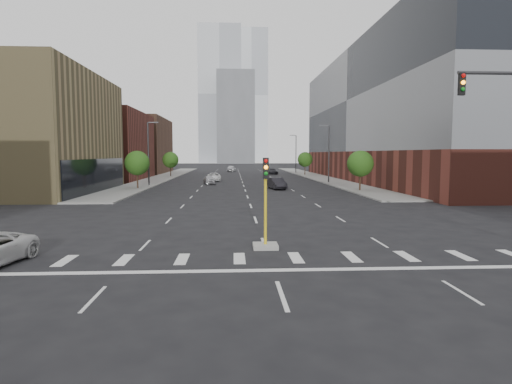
{
  "coord_description": "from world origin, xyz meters",
  "views": [
    {
      "loc": [
        -1.57,
        -11.45,
        4.57
      ],
      "look_at": [
        -0.31,
        11.8,
        2.5
      ],
      "focal_mm": 30.0,
      "sensor_mm": 36.0,
      "label": 1
    }
  ],
  "objects": [
    {
      "name": "car_deep_right",
      "position": [
        7.3,
        84.71,
        0.68
      ],
      "size": [
        2.56,
        4.93,
        1.37
      ],
      "primitive_type": "imported",
      "rotation": [
        0.0,
        0.0,
        0.14
      ],
      "color": "black",
      "rests_on": "ground"
    },
    {
      "name": "streetlight_right_a",
      "position": [
        13.41,
        55.0,
        5.01
      ],
      "size": [
        1.6,
        0.22,
        9.07
      ],
      "color": "#2D2D30",
      "rests_on": "ground"
    },
    {
      "name": "building_left_far_b",
      "position": [
        -27.5,
        92.0,
        6.5
      ],
      "size": [
        20.0,
        24.0,
        13.0
      ],
      "primitive_type": "cube",
      "color": "brown",
      "rests_on": "ground"
    },
    {
      "name": "car_near_left",
      "position": [
        -5.12,
        53.38,
        0.66
      ],
      "size": [
        2.18,
        4.09,
        1.32
      ],
      "primitive_type": "imported",
      "rotation": [
        0.0,
        0.0,
        0.17
      ],
      "color": "#A6A5AA",
      "rests_on": "ground"
    },
    {
      "name": "tree_right_far",
      "position": [
        14.0,
        80.0,
        3.39
      ],
      "size": [
        3.2,
        3.2,
        4.85
      ],
      "color": "#382619",
      "rests_on": "ground"
    },
    {
      "name": "car_distant",
      "position": [
        -1.95,
        99.11,
        0.83
      ],
      "size": [
        2.52,
        5.05,
        1.65
      ],
      "primitive_type": "imported",
      "rotation": [
        0.0,
        0.0,
        -0.12
      ],
      "color": "silver",
      "rests_on": "ground"
    },
    {
      "name": "median_traffic_signal",
      "position": [
        0.0,
        8.97,
        0.97
      ],
      "size": [
        1.2,
        1.2,
        4.4
      ],
      "color": "#999993",
      "rests_on": "ground"
    },
    {
      "name": "tree_right_near",
      "position": [
        14.0,
        40.0,
        3.39
      ],
      "size": [
        3.2,
        3.2,
        4.85
      ],
      "color": "#382619",
      "rests_on": "ground"
    },
    {
      "name": "tree_left_near",
      "position": [
        -14.0,
        45.0,
        3.39
      ],
      "size": [
        3.2,
        3.2,
        4.85
      ],
      "color": "#382619",
      "rests_on": "ground"
    },
    {
      "name": "streetlight_right_b",
      "position": [
        13.41,
        90.0,
        5.01
      ],
      "size": [
        1.6,
        0.22,
        9.07
      ],
      "color": "#2D2D30",
      "rests_on": "ground"
    },
    {
      "name": "sidewalk_left_far",
      "position": [
        -15.0,
        74.0,
        0.07
      ],
      "size": [
        5.0,
        92.0,
        0.15
      ],
      "primitive_type": "cube",
      "color": "gray",
      "rests_on": "ground"
    },
    {
      "name": "sidewalk_right_far",
      "position": [
        15.0,
        74.0,
        0.07
      ],
      "size": [
        5.0,
        92.0,
        0.15
      ],
      "primitive_type": "cube",
      "color": "gray",
      "rests_on": "ground"
    },
    {
      "name": "building_left_far_a",
      "position": [
        -27.5,
        66.0,
        6.0
      ],
      "size": [
        20.0,
        22.0,
        12.0
      ],
      "primitive_type": "cube",
      "color": "brown",
      "rests_on": "ground"
    },
    {
      "name": "building_left_mid",
      "position": [
        -27.5,
        40.0,
        7.0
      ],
      "size": [
        20.0,
        24.0,
        14.0
      ],
      "primitive_type": "cube",
      "color": "#917F51",
      "rests_on": "ground"
    },
    {
      "name": "ground",
      "position": [
        0.0,
        0.0,
        0.0
      ],
      "size": [
        400.0,
        400.0,
        0.0
      ],
      "primitive_type": "plane",
      "color": "black",
      "rests_on": "ground"
    },
    {
      "name": "tree_left_far",
      "position": [
        -14.0,
        75.0,
        3.39
      ],
      "size": [
        3.2,
        3.2,
        4.85
      ],
      "color": "#382619",
      "rests_on": "ground"
    },
    {
      "name": "tower_left",
      "position": [
        -8.0,
        220.0,
        35.0
      ],
      "size": [
        22.0,
        22.0,
        70.0
      ],
      "primitive_type": "cube",
      "color": "#B2B7BC",
      "rests_on": "ground"
    },
    {
      "name": "tower_mid",
      "position": [
        0.0,
        200.0,
        22.0
      ],
      "size": [
        18.0,
        18.0,
        44.0
      ],
      "primitive_type": "cube",
      "color": "slate",
      "rests_on": "ground"
    },
    {
      "name": "car_mid_right",
      "position": [
        4.16,
        43.87,
        0.76
      ],
      "size": [
        2.34,
        4.79,
        1.51
      ],
      "primitive_type": "imported",
      "rotation": [
        0.0,
        0.0,
        0.17
      ],
      "color": "black",
      "rests_on": "ground"
    },
    {
      "name": "streetlight_left",
      "position": [
        -13.41,
        50.0,
        5.01
      ],
      "size": [
        1.6,
        0.22,
        9.07
      ],
      "color": "#2D2D30",
      "rests_on": "ground"
    },
    {
      "name": "tower_right",
      "position": [
        10.0,
        260.0,
        40.0
      ],
      "size": [
        20.0,
        20.0,
        80.0
      ],
      "primitive_type": "cube",
      "color": "#B2B7BC",
      "rests_on": "ground"
    },
    {
      "name": "car_far_left",
      "position": [
        -4.76,
        61.26,
        0.69
      ],
      "size": [
        2.55,
        5.06,
        1.37
      ],
      "primitive_type": "imported",
      "rotation": [
        0.0,
        0.0,
        0.06
      ],
      "color": "white",
      "rests_on": "ground"
    },
    {
      "name": "building_right_main",
      "position": [
        29.5,
        60.0,
        11.0
      ],
      "size": [
        24.0,
        70.0,
        22.0
      ],
      "color": "brown",
      "rests_on": "ground"
    }
  ]
}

